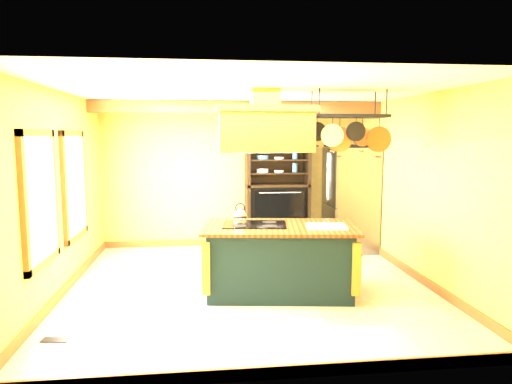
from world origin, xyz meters
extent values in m
plane|color=beige|center=(0.00, 0.00, 0.00)|extent=(5.00, 5.00, 0.00)
plane|color=white|center=(0.00, 0.00, 2.70)|extent=(5.00, 5.00, 0.00)
cube|color=#E6B754|center=(0.00, 2.50, 1.35)|extent=(5.00, 0.02, 2.70)
cube|color=#E6B754|center=(0.00, -2.50, 1.35)|extent=(5.00, 0.02, 2.70)
cube|color=#E6B754|center=(-2.50, 0.00, 1.35)|extent=(0.02, 5.00, 2.70)
cube|color=#E6B754|center=(2.50, 0.00, 1.35)|extent=(0.02, 5.00, 2.70)
cube|color=brown|center=(0.00, 1.70, 2.59)|extent=(5.00, 0.15, 0.20)
cube|color=brown|center=(-2.47, -0.80, 1.40)|extent=(0.06, 1.06, 1.56)
cube|color=white|center=(-2.44, -0.80, 1.40)|extent=(0.02, 0.85, 1.34)
cube|color=brown|center=(-2.47, 0.60, 1.40)|extent=(0.06, 1.06, 1.56)
cube|color=white|center=(-2.44, 0.60, 1.40)|extent=(0.02, 0.85, 1.34)
cube|color=black|center=(0.38, -0.31, 0.44)|extent=(1.96, 1.23, 0.88)
cube|color=brown|center=(0.38, -0.31, 0.90)|extent=(2.13, 1.37, 0.04)
cube|color=black|center=(0.06, -0.21, 0.93)|extent=(0.90, 0.68, 0.01)
ellipsoid|color=silver|center=(-0.13, -0.06, 1.03)|extent=(0.20, 0.20, 0.16)
cube|color=white|center=(0.98, -0.48, 0.93)|extent=(0.55, 0.45, 0.02)
cube|color=#A38328|center=(0.18, -0.31, 2.15)|extent=(1.19, 0.64, 0.50)
cube|color=brown|center=(0.18, -0.31, 2.44)|extent=(1.26, 0.71, 0.08)
cube|color=#A38328|center=(0.18, -0.31, 2.55)|extent=(0.35, 0.35, 0.30)
cube|color=black|center=(1.28, -0.31, 2.36)|extent=(0.98, 0.49, 0.04)
cylinder|color=black|center=(0.84, -0.51, 2.53)|extent=(0.02, 0.02, 0.34)
cylinder|color=black|center=(1.72, -0.12, 2.53)|extent=(0.02, 0.02, 0.34)
cylinder|color=black|center=(0.89, -0.22, 2.16)|extent=(0.25, 0.04, 0.25)
cylinder|color=silver|center=(1.05, -0.41, 2.11)|extent=(0.29, 0.04, 0.29)
cylinder|color=#BB5A2E|center=(1.20, -0.22, 2.06)|extent=(0.33, 0.04, 0.33)
cylinder|color=black|center=(1.36, -0.41, 2.16)|extent=(0.25, 0.04, 0.25)
cylinder|color=silver|center=(1.51, -0.22, 2.11)|extent=(0.29, 0.04, 0.29)
cylinder|color=#BB5A2E|center=(1.67, -0.41, 2.06)|extent=(0.33, 0.04, 0.33)
cube|color=gray|center=(2.08, 1.90, 0.95)|extent=(0.79, 0.97, 1.90)
cube|color=gray|center=(1.67, 1.66, 1.37)|extent=(0.03, 0.47, 1.03)
cube|color=gray|center=(1.67, 2.14, 1.37)|extent=(0.03, 0.47, 1.03)
cube|color=gray|center=(1.67, 1.90, 0.44)|extent=(0.03, 0.93, 0.80)
cube|color=black|center=(2.08, 1.90, 0.03)|extent=(0.75, 0.92, 0.06)
cube|color=black|center=(0.76, 2.45, 1.05)|extent=(1.19, 0.06, 2.10)
cube|color=black|center=(0.20, 2.23, 1.05)|extent=(0.06, 0.50, 2.10)
cube|color=black|center=(1.33, 2.23, 1.05)|extent=(0.06, 0.50, 2.10)
cube|color=black|center=(0.76, 2.23, 1.19)|extent=(1.19, 0.50, 0.05)
cube|color=black|center=(0.76, 2.26, 0.62)|extent=(1.07, 0.40, 1.13)
cube|color=black|center=(0.76, 1.96, 0.87)|extent=(0.93, 0.04, 0.50)
cube|color=black|center=(0.76, 1.96, 0.37)|extent=(0.93, 0.04, 0.46)
cube|color=black|center=(0.76, 2.23, 1.41)|extent=(1.07, 0.44, 0.02)
cube|color=black|center=(0.76, 2.23, 1.66)|extent=(1.07, 0.44, 0.02)
cube|color=black|center=(0.76, 2.23, 1.90)|extent=(1.07, 0.44, 0.02)
cylinder|color=white|center=(0.47, 2.18, 1.46)|extent=(0.22, 0.22, 0.07)
cylinder|color=teal|center=(1.08, 2.18, 1.76)|extent=(0.10, 0.10, 0.17)
cube|color=black|center=(-2.17, -1.48, 0.01)|extent=(0.29, 0.16, 0.01)
camera|label=1|loc=(-0.62, -6.19, 2.11)|focal=32.00mm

